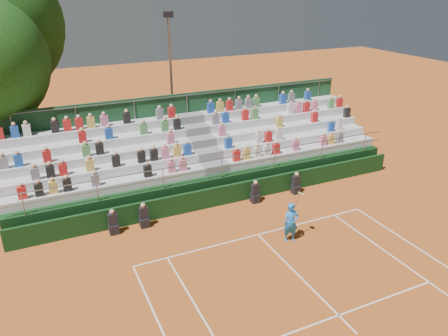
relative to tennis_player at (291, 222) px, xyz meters
name	(u,v)px	position (x,y,z in m)	size (l,w,h in m)	color
ground	(258,235)	(-1.01, 0.97, -0.88)	(90.00, 90.00, 0.00)	#B5551E
courtside_wall	(227,194)	(-1.01, 4.17, -0.38)	(20.00, 0.15, 1.00)	black
line_officials	(208,204)	(-2.22, 3.72, -0.40)	(9.78, 0.40, 1.19)	black
grandstand	(201,161)	(-1.02, 7.41, 0.20)	(20.00, 5.20, 4.40)	black
tennis_player	(291,222)	(0.00, 0.00, 0.00)	(0.89, 0.55, 2.22)	blue
floodlight_mast	(171,72)	(-0.64, 13.22, 4.05)	(0.60, 0.25, 8.49)	gray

